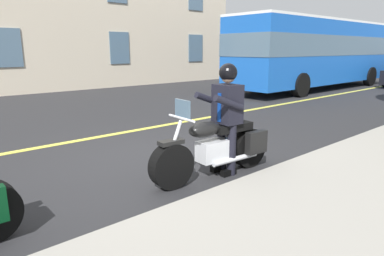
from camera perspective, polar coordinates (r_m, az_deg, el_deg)
name	(u,v)px	position (r m, az deg, el deg)	size (l,w,h in m)	color
ground_plane	(152,157)	(6.32, -6.75, -4.89)	(80.00, 80.00, 0.00)	#28282B
lane_center_stripe	(102,136)	(7.99, -14.88, -1.36)	(60.00, 0.16, 0.01)	#E5DB4C
motorcycle_main	(217,148)	(5.28, 4.20, -3.32)	(2.22, 0.69, 1.26)	black
rider_main	(227,109)	(5.27, 5.84, 3.14)	(0.65, 0.58, 1.74)	black
bus_near	(317,51)	(18.08, 20.31, 12.14)	(11.05, 2.70, 3.30)	blue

